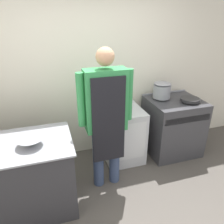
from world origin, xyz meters
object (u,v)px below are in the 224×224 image
at_px(person_cook, 106,113).
at_px(stove, 172,126).
at_px(stock_pot, 162,90).
at_px(mixing_bowl, 30,142).
at_px(fridge_unit, 122,134).
at_px(saute_pan, 190,99).

bearing_deg(person_cook, stove, 19.29).
height_order(person_cook, stock_pot, person_cook).
height_order(mixing_bowl, stock_pot, stock_pot).
xyz_separation_m(fridge_unit, mixing_bowl, (-1.29, -0.69, 0.51)).
distance_m(person_cook, stock_pot, 1.23).
distance_m(fridge_unit, saute_pan, 1.17).
bearing_deg(person_cook, stock_pot, 28.00).
bearing_deg(fridge_unit, mixing_bowl, -151.68).
relative_size(mixing_bowl, saute_pan, 0.96).
xyz_separation_m(stock_pot, saute_pan, (0.35, -0.26, -0.11)).
height_order(fridge_unit, saute_pan, saute_pan).
relative_size(fridge_unit, stock_pot, 3.11).
relative_size(stove, fridge_unit, 1.10).
bearing_deg(person_cook, fridge_unit, 51.45).
xyz_separation_m(mixing_bowl, stock_pot, (1.96, 0.76, 0.13)).
relative_size(stock_pot, saute_pan, 0.94).
xyz_separation_m(stove, person_cook, (-1.27, -0.44, 0.60)).
distance_m(mixing_bowl, saute_pan, 2.37).
bearing_deg(mixing_bowl, stove, 16.28).
bearing_deg(stock_pot, fridge_unit, -174.47).
xyz_separation_m(fridge_unit, stock_pot, (0.68, 0.07, 0.64)).
bearing_deg(saute_pan, mixing_bowl, -167.85).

